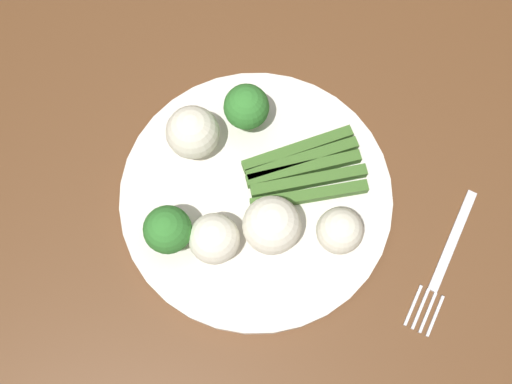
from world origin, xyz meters
The scene contains 11 objects.
ground_plane centered at (0.00, 0.00, -0.01)m, with size 6.00×6.00×0.02m, color tan.
dining_table centered at (0.00, 0.00, 0.66)m, with size 1.17×0.97×0.78m.
plate centered at (0.03, 0.02, 0.78)m, with size 0.29×0.29×0.01m, color silver.
asparagus_bundle centered at (0.00, -0.02, 0.80)m, with size 0.13×0.13×0.01m.
broccoli_back_right centered at (0.08, -0.05, 0.82)m, with size 0.05×0.05×0.06m.
broccoli_outer_edge centered at (0.09, 0.10, 0.82)m, with size 0.05×0.05×0.06m.
cauliflower_left centered at (0.00, 0.05, 0.82)m, with size 0.06×0.06×0.06m, color white.
cauliflower_right centered at (0.12, 0.00, 0.82)m, with size 0.06×0.06×0.06m, color silver.
cauliflower_front centered at (-0.06, 0.03, 0.81)m, with size 0.05×0.05×0.05m, color silver.
cauliflower_back centered at (0.05, 0.09, 0.82)m, with size 0.05×0.05×0.05m, color white.
fork centered at (-0.17, -0.01, 0.78)m, with size 0.03×0.17×0.00m.
Camera 1 is at (-0.05, 0.19, 1.37)m, focal length 40.64 mm.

